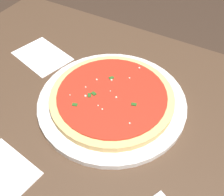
{
  "coord_description": "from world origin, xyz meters",
  "views": [
    {
      "loc": [
        0.27,
        -0.37,
        1.25
      ],
      "look_at": [
        0.05,
        0.02,
        0.77
      ],
      "focal_mm": 43.81,
      "sensor_mm": 36.0,
      "label": 1
    }
  ],
  "objects": [
    {
      "name": "serving_plate",
      "position": [
        0.05,
        0.02,
        0.76
      ],
      "size": [
        0.36,
        0.36,
        0.01
      ],
      "primitive_type": "cylinder",
      "color": "white",
      "rests_on": "restaurant_table"
    },
    {
      "name": "pizza",
      "position": [
        0.05,
        0.02,
        0.77
      ],
      "size": [
        0.3,
        0.3,
        0.02
      ],
      "color": "#DBB26B",
      "rests_on": "serving_plate"
    },
    {
      "name": "napkin_loose_left",
      "position": [
        -0.22,
        0.08,
        0.75
      ],
      "size": [
        0.18,
        0.15,
        0.0
      ],
      "primitive_type": "cube",
      "rotation": [
        0.0,
        0.0,
        -0.26
      ],
      "color": "white",
      "rests_on": "restaurant_table"
    },
    {
      "name": "restaurant_table",
      "position": [
        0.0,
        0.0,
        0.6
      ],
      "size": [
        1.02,
        0.71,
        0.75
      ],
      "color": "black",
      "rests_on": "ground_plane"
    }
  ]
}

